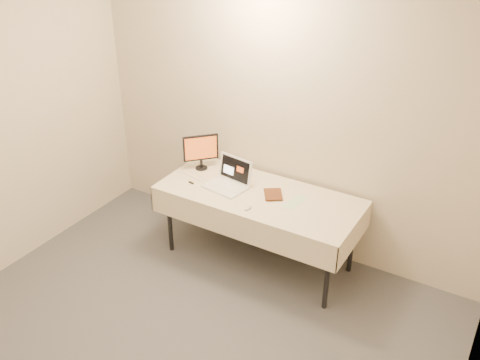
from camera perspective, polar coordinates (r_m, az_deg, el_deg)
The scene contains 9 objects.
back_wall at distance 4.95m, azimuth 4.74°, elevation 6.94°, with size 4.00×0.10×2.70m, color beige.
table at distance 4.88m, azimuth 2.03°, elevation -2.13°, with size 1.86×0.81×0.74m.
laptop at distance 4.95m, azimuth -1.14°, elevation 0.02°, with size 0.41×0.36×0.26m.
monitor at distance 5.21m, azimuth -4.21°, elevation 3.28°, with size 0.25×0.27×0.36m.
book at distance 4.77m, azimuth 2.65°, elevation -0.60°, with size 0.16×0.02×0.21m, color brown.
alarm_clock at distance 5.20m, azimuth -0.22°, elevation 1.07°, with size 0.13×0.07×0.05m.
clicker at distance 4.62m, azimuth 0.86°, elevation -3.00°, with size 0.04×0.08×0.02m, color #BABABC.
paper_form at distance 4.75m, azimuth 5.88°, elevation -2.36°, with size 0.10×0.26×0.00m, color #B7DFB1.
usb_dongle at distance 5.04m, azimuth -5.22°, elevation -0.29°, with size 0.06×0.02×0.01m, color black.
Camera 1 is at (2.00, -1.64, 3.17)m, focal length 40.00 mm.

